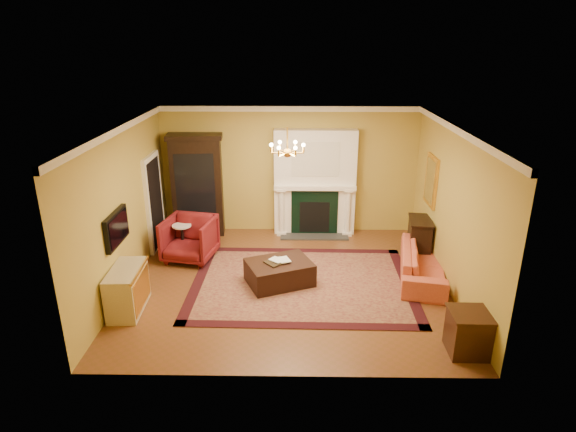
{
  "coord_description": "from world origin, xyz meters",
  "views": [
    {
      "loc": [
        0.14,
        -8.26,
        4.44
      ],
      "look_at": [
        0.01,
        0.3,
        1.26
      ],
      "focal_mm": 30.0,
      "sensor_mm": 36.0,
      "label": 1
    }
  ],
  "objects_px": {
    "pedestal_table": "(183,238)",
    "wingback_armchair": "(189,237)",
    "china_cabinet": "(198,187)",
    "console_table": "(419,239)",
    "coral_sofa": "(423,259)",
    "leather_ottoman": "(279,272)",
    "commode": "(127,290)",
    "end_table": "(468,334)"
  },
  "relations": [
    {
      "from": "coral_sofa",
      "to": "leather_ottoman",
      "type": "relative_size",
      "value": 1.77
    },
    {
      "from": "commode",
      "to": "end_table",
      "type": "relative_size",
      "value": 1.63
    },
    {
      "from": "console_table",
      "to": "leather_ottoman",
      "type": "distance_m",
      "value": 3.18
    },
    {
      "from": "pedestal_table",
      "to": "coral_sofa",
      "type": "bearing_deg",
      "value": -10.51
    },
    {
      "from": "end_table",
      "to": "pedestal_table",
      "type": "bearing_deg",
      "value": 146.43
    },
    {
      "from": "commode",
      "to": "leather_ottoman",
      "type": "distance_m",
      "value": 2.76
    },
    {
      "from": "china_cabinet",
      "to": "commode",
      "type": "relative_size",
      "value": 2.21
    },
    {
      "from": "china_cabinet",
      "to": "leather_ottoman",
      "type": "bearing_deg",
      "value": -56.99
    },
    {
      "from": "commode",
      "to": "end_table",
      "type": "height_order",
      "value": "commode"
    },
    {
      "from": "pedestal_table",
      "to": "leather_ottoman",
      "type": "xyz_separation_m",
      "value": [
        2.11,
        -1.2,
        -0.18
      ]
    },
    {
      "from": "pedestal_table",
      "to": "coral_sofa",
      "type": "distance_m",
      "value": 4.99
    },
    {
      "from": "china_cabinet",
      "to": "wingback_armchair",
      "type": "bearing_deg",
      "value": -92.71
    },
    {
      "from": "china_cabinet",
      "to": "commode",
      "type": "distance_m",
      "value": 3.65
    },
    {
      "from": "commode",
      "to": "end_table",
      "type": "distance_m",
      "value": 5.56
    },
    {
      "from": "china_cabinet",
      "to": "commode",
      "type": "xyz_separation_m",
      "value": [
        -0.58,
        -3.52,
        -0.76
      ]
    },
    {
      "from": "end_table",
      "to": "coral_sofa",
      "type": "bearing_deg",
      "value": 91.83
    },
    {
      "from": "pedestal_table",
      "to": "console_table",
      "type": "relative_size",
      "value": 0.86
    },
    {
      "from": "wingback_armchair",
      "to": "end_table",
      "type": "relative_size",
      "value": 1.59
    },
    {
      "from": "wingback_armchair",
      "to": "coral_sofa",
      "type": "height_order",
      "value": "wingback_armchair"
    },
    {
      "from": "coral_sofa",
      "to": "console_table",
      "type": "height_order",
      "value": "console_table"
    },
    {
      "from": "pedestal_table",
      "to": "end_table",
      "type": "bearing_deg",
      "value": -33.57
    },
    {
      "from": "pedestal_table",
      "to": "wingback_armchair",
      "type": "bearing_deg",
      "value": -37.23
    },
    {
      "from": "wingback_armchair",
      "to": "leather_ottoman",
      "type": "xyz_separation_m",
      "value": [
        1.93,
        -1.06,
        -0.27
      ]
    },
    {
      "from": "coral_sofa",
      "to": "console_table",
      "type": "xyz_separation_m",
      "value": [
        0.14,
        0.93,
        0.01
      ]
    },
    {
      "from": "end_table",
      "to": "console_table",
      "type": "distance_m",
      "value": 3.32
    },
    {
      "from": "end_table",
      "to": "console_table",
      "type": "bearing_deg",
      "value": 88.97
    },
    {
      "from": "commode",
      "to": "leather_ottoman",
      "type": "xyz_separation_m",
      "value": [
        2.58,
        0.99,
        -0.15
      ]
    },
    {
      "from": "coral_sofa",
      "to": "leather_ottoman",
      "type": "xyz_separation_m",
      "value": [
        -2.8,
        -0.29,
        -0.17
      ]
    },
    {
      "from": "wingback_armchair",
      "to": "coral_sofa",
      "type": "distance_m",
      "value": 4.79
    },
    {
      "from": "wingback_armchair",
      "to": "end_table",
      "type": "height_order",
      "value": "wingback_armchair"
    },
    {
      "from": "commode",
      "to": "leather_ottoman",
      "type": "bearing_deg",
      "value": 18.43
    },
    {
      "from": "wingback_armchair",
      "to": "leather_ottoman",
      "type": "relative_size",
      "value": 0.87
    },
    {
      "from": "console_table",
      "to": "end_table",
      "type": "bearing_deg",
      "value": -82.52
    },
    {
      "from": "wingback_armchair",
      "to": "console_table",
      "type": "xyz_separation_m",
      "value": [
        4.86,
        0.15,
        -0.09
      ]
    },
    {
      "from": "commode",
      "to": "pedestal_table",
      "type": "bearing_deg",
      "value": 75.42
    },
    {
      "from": "pedestal_table",
      "to": "coral_sofa",
      "type": "xyz_separation_m",
      "value": [
        4.91,
        -0.91,
        -0.01
      ]
    },
    {
      "from": "commode",
      "to": "console_table",
      "type": "xyz_separation_m",
      "value": [
        5.51,
        2.2,
        0.03
      ]
    },
    {
      "from": "leather_ottoman",
      "to": "china_cabinet",
      "type": "bearing_deg",
      "value": 105.45
    },
    {
      "from": "china_cabinet",
      "to": "pedestal_table",
      "type": "height_order",
      "value": "china_cabinet"
    },
    {
      "from": "coral_sofa",
      "to": "leather_ottoman",
      "type": "bearing_deg",
      "value": 107.37
    },
    {
      "from": "wingback_armchair",
      "to": "pedestal_table",
      "type": "distance_m",
      "value": 0.24
    },
    {
      "from": "wingback_armchair",
      "to": "console_table",
      "type": "bearing_deg",
      "value": 12.99
    }
  ]
}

